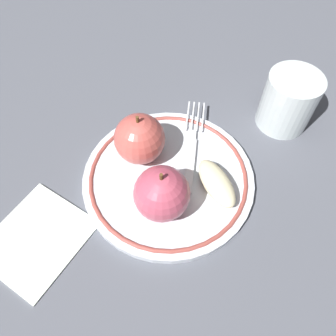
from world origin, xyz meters
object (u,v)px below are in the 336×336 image
object	(u,v)px
plate	(168,178)
apple_slice_front	(217,183)
apple_red_whole	(162,194)
drinking_glass	(288,101)
fork	(192,146)
napkin_folded	(37,238)
apple_second_whole	(140,139)

from	to	relation	value
plate	apple_slice_front	world-z (taller)	apple_slice_front
apple_red_whole	drinking_glass	bearing A→B (deg)	83.39
apple_red_whole	drinking_glass	size ratio (longest dim) A/B	0.90
fork	drinking_glass	distance (m)	0.16
drinking_glass	fork	bearing A→B (deg)	-113.53
apple_slice_front	napkin_folded	size ratio (longest dim) A/B	0.65
apple_slice_front	napkin_folded	distance (m)	0.24
drinking_glass	plate	bearing A→B (deg)	-104.97
apple_red_whole	apple_slice_front	xyz separation A→B (m)	(0.03, 0.07, -0.02)
apple_slice_front	fork	size ratio (longest dim) A/B	0.53
fork	napkin_folded	xyz separation A→B (m)	(-0.06, -0.24, -0.01)
apple_red_whole	plate	bearing A→B (deg)	123.86
apple_second_whole	drinking_glass	world-z (taller)	apple_second_whole
plate	napkin_folded	size ratio (longest dim) A/B	1.96
plate	apple_slice_front	xyz separation A→B (m)	(0.06, 0.03, 0.02)
apple_red_whole	apple_second_whole	size ratio (longest dim) A/B	1.00
plate	drinking_glass	bearing A→B (deg)	75.03
fork	drinking_glass	size ratio (longest dim) A/B	1.69
apple_red_whole	apple_slice_front	distance (m)	0.08
apple_second_whole	napkin_folded	world-z (taller)	apple_second_whole
apple_red_whole	apple_second_whole	xyz separation A→B (m)	(-0.08, 0.04, 0.00)
apple_red_whole	napkin_folded	distance (m)	0.17
apple_red_whole	napkin_folded	world-z (taller)	apple_red_whole
apple_second_whole	apple_slice_front	distance (m)	0.12
plate	napkin_folded	bearing A→B (deg)	-109.70
plate	apple_second_whole	bearing A→B (deg)	178.72
plate	apple_second_whole	size ratio (longest dim) A/B	3.03
fork	napkin_folded	distance (m)	0.24
drinking_glass	napkin_folded	size ratio (longest dim) A/B	0.72
apple_second_whole	apple_slice_front	world-z (taller)	apple_second_whole
apple_slice_front	plate	bearing A→B (deg)	-131.17
apple_second_whole	apple_red_whole	bearing A→B (deg)	-26.92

